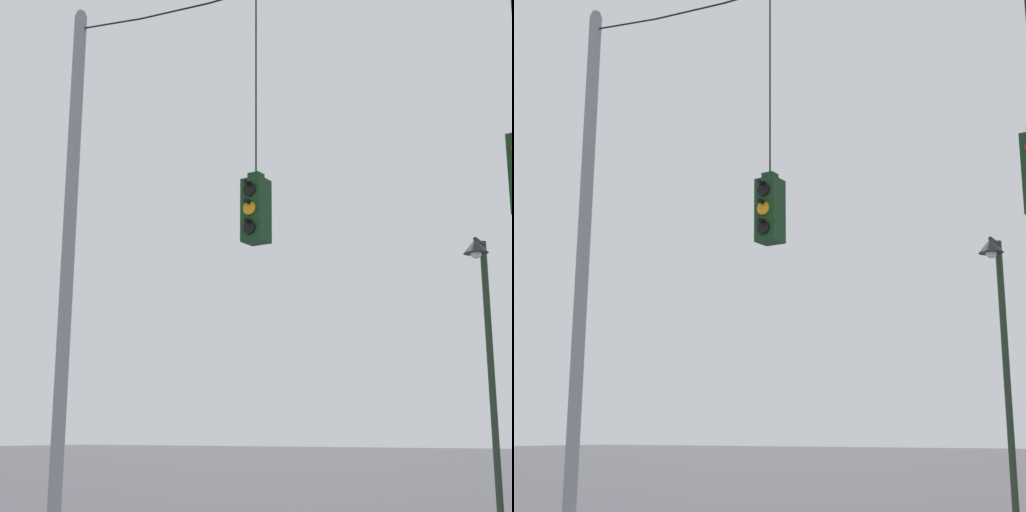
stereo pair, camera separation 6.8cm
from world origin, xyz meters
TOP-DOWN VIEW (x-y plane):
  - utility_pole_left at (-5.10, 0.48)m, footprint 0.23×0.23m
  - traffic_light_near_right_pole at (-1.29, 0.48)m, footprint 0.34×0.58m
  - street_lamp at (0.81, 4.71)m, footprint 0.44×0.76m

SIDE VIEW (x-z plane):
  - street_lamp at x=0.81m, z-range 1.08..6.42m
  - utility_pole_left at x=-5.10m, z-range -0.01..9.59m
  - traffic_light_near_right_pole at x=-1.29m, z-range 3.14..7.25m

